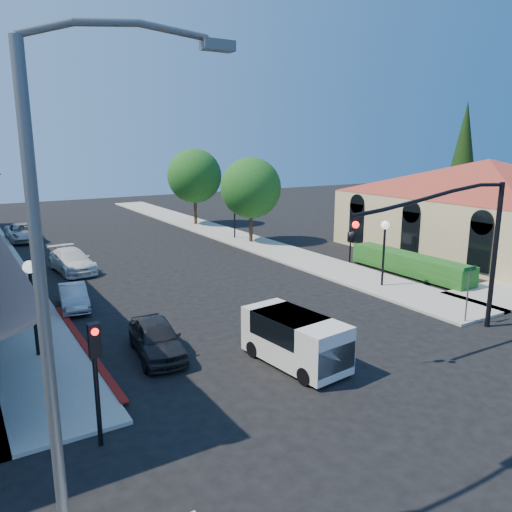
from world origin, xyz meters
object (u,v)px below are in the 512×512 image
conifer_far (463,156)px  parked_car_d (23,232)px  street_tree_b (194,176)px  street_tree_a (251,188)px  parked_car_a (156,338)px  parked_car_c (72,261)px  lamppost_left_near (31,284)px  cobra_streetlight (64,285)px  parked_car_b (73,297)px  signal_mast_arm (463,235)px  street_name_sign (468,285)px  secondary_signal (96,362)px  lamppost_right_near (385,237)px  lamppost_right_far (234,205)px  white_van (296,337)px

conifer_far → parked_car_d: 37.17m
conifer_far → street_tree_b: conifer_far is taller
street_tree_a → street_tree_b: size_ratio=0.92×
parked_car_a → parked_car_c: 14.06m
lamppost_left_near → parked_car_a: (3.70, -2.00, -2.08)m
cobra_streetlight → parked_car_b: (2.95, 15.00, -4.71)m
signal_mast_arm → parked_car_b: 17.04m
street_tree_a → street_name_sign: street_tree_a is taller
secondary_signal → street_name_sign: size_ratio=1.33×
street_tree_b → street_name_sign: size_ratio=2.81×
street_tree_b → street_tree_a: bearing=-90.0°
parked_car_a → parked_car_c: parked_car_c is taller
cobra_streetlight → lamppost_right_near: 20.44m
signal_mast_arm → lamppost_left_near: (-14.36, 6.50, -1.35)m
cobra_streetlight → parked_car_a: cobra_streetlight is taller
signal_mast_arm → street_name_sign: signal_mast_arm is taller
signal_mast_arm → parked_car_d: size_ratio=1.65×
street_name_sign → lamppost_right_far: (1.00, 21.80, 1.04)m
signal_mast_arm → street_tree_b: bearing=84.5°
white_van → parked_car_a: (-3.80, 3.26, -0.35)m
street_tree_a → lamppost_left_near: (-17.30, -14.00, -1.46)m
signal_mast_arm → lamppost_left_near: bearing=155.6°
street_tree_b → lamppost_left_near: (-17.30, -24.00, -1.81)m
lamppost_right_near → parked_car_a: 13.61m
street_tree_b → parked_car_d: bearing=180.0°
street_tree_a → lamppost_right_far: 2.49m
conifer_far → parked_car_a: size_ratio=2.85×
lamppost_right_far → street_name_sign: bearing=-92.6°
lamppost_left_near → parked_car_a: 4.69m
parked_car_a → parked_car_d: size_ratio=0.80×
conifer_far → parked_car_c: conifer_far is taller
secondary_signal → cobra_streetlight: cobra_streetlight is taller
lamppost_right_near → parked_car_d: bearing=121.1°
street_tree_b → lamppost_right_near: bearing=-90.7°
lamppost_right_near → white_van: 10.99m
street_tree_b → secondary_signal: 34.97m
street_name_sign → street_tree_a: bearing=86.2°
street_name_sign → white_van: (-8.50, 0.54, -0.69)m
signal_mast_arm → parked_car_c: signal_mast_arm is taller
white_van → parked_car_c: 17.74m
parked_car_d → white_van: bearing=-81.3°
signal_mast_arm → lamppost_left_near: 15.82m
street_tree_b → street_name_sign: 29.96m
street_tree_b → parked_car_b: bearing=-128.3°
parked_car_a → parked_car_d: parked_car_d is taller
cobra_streetlight → lamppost_left_near: bearing=86.3°
lamppost_right_far → parked_car_d: 16.65m
lamppost_left_near → parked_car_d: (2.54, 24.00, -2.06)m
street_tree_a → parked_car_a: street_tree_a is taller
conifer_far → lamppost_right_near: (-19.50, -10.00, -3.62)m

